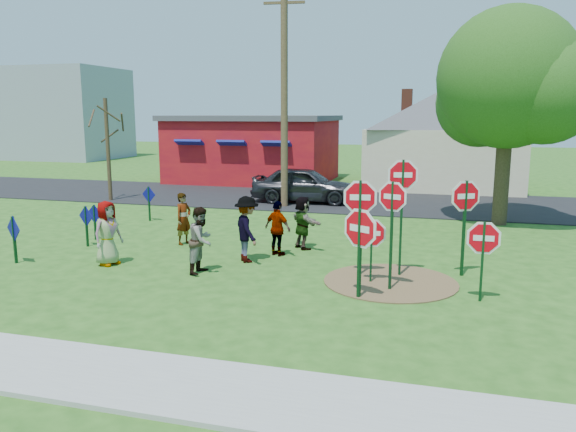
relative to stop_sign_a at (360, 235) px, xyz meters
name	(u,v)px	position (x,y,z in m)	size (l,w,h in m)	color
ground	(231,259)	(-3.94, 2.37, -1.43)	(120.00, 120.00, 0.00)	#255016
sidewalk	(63,369)	(-3.94, -4.83, -1.39)	(22.00, 1.80, 0.08)	#9E9E99
road	(320,199)	(-3.94, 13.87, -1.41)	(120.00, 7.50, 0.04)	black
dirt_patch	(390,282)	(0.56, 1.37, -1.41)	(3.20, 3.20, 0.03)	brown
red_building	(254,148)	(-9.44, 20.36, 0.54)	(9.40, 7.69, 3.90)	maroon
cream_house	(444,134)	(1.56, 20.37, 1.50)	(9.40, 9.40, 6.50)	beige
distant_building	(62,114)	(-31.94, 32.37, 2.57)	(10.00, 8.00, 8.00)	#8C939E
stop_sign_a	(360,235)	(0.00, 0.00, 0.00)	(1.04, 0.59, 2.15)	#0E361A
stop_sign_b	(402,187)	(0.72, 1.99, 0.80)	(1.00, 0.21, 3.04)	#0E361A
stop_sign_c	(392,210)	(0.60, 0.75, 0.44)	(0.88, 0.33, 2.64)	#0E361A
stop_sign_d	(465,204)	(2.22, 2.43, 0.39)	(0.93, 0.52, 2.54)	#0E361A
stop_sign_e	(372,237)	(0.10, 1.23, -0.32)	(0.92, 0.15, 1.68)	#0E361A
stop_sign_f	(483,243)	(2.56, 0.51, -0.13)	(0.97, 0.07, 1.88)	#0E361A
stop_sign_g	(360,206)	(-0.26, 1.69, 0.34)	(1.13, 0.17, 2.56)	#0E361A
blue_diamond_a	(14,234)	(-9.40, 0.41, -0.63)	(0.66, 0.31, 1.31)	#0E361A
blue_diamond_b	(86,221)	(-8.71, 2.63, -0.65)	(0.61, 0.22, 1.26)	#0E361A
blue_diamond_c	(95,218)	(-9.04, 3.51, -0.72)	(0.61, 0.10, 1.15)	#0E361A
blue_diamond_d	(149,199)	(-8.98, 6.87, -0.60)	(0.62, 0.16, 1.33)	#0E361A
person_a	(107,233)	(-6.88, 0.95, -0.56)	(0.85, 0.55, 1.73)	#424E83
person_b	(184,219)	(-6.01, 3.71, -0.62)	(0.59, 0.38, 1.61)	#2B6D5B
person_c	(201,240)	(-4.15, 0.93, -0.58)	(0.82, 0.64, 1.70)	brown
person_d	(247,229)	(-3.41, 2.26, -0.52)	(1.17, 0.67, 1.81)	#343339
person_e	(278,229)	(-2.80, 3.13, -0.64)	(0.92, 0.38, 1.57)	#4A315A
person_f	(303,223)	(-2.32, 4.14, -0.63)	(1.48, 0.47, 1.59)	#1F4F2C
suv	(304,184)	(-4.41, 12.70, -0.58)	(1.90, 4.73, 1.61)	#303136
utility_pole	(284,88)	(-4.97, 11.39, 3.65)	(2.36, 0.41, 9.65)	#4C3823
leafy_tree	(512,86)	(3.82, 9.74, 3.53)	(5.42, 4.95, 7.70)	#382819
bare_tree_west	(107,135)	(-13.26, 10.87, 1.61)	(1.80, 1.80, 4.70)	#382819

